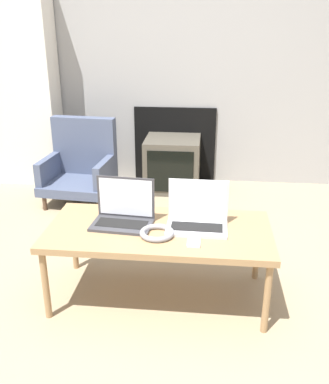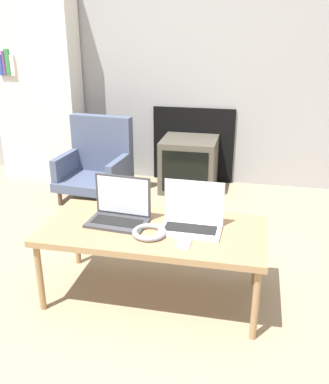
{
  "view_description": "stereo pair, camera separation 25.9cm",
  "coord_description": "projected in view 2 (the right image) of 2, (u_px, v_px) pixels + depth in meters",
  "views": [
    {
      "loc": [
        0.25,
        -1.91,
        1.5
      ],
      "look_at": [
        0.0,
        0.48,
        0.54
      ],
      "focal_mm": 40.0,
      "sensor_mm": 36.0,
      "label": 1
    },
    {
      "loc": [
        0.5,
        -1.87,
        1.5
      ],
      "look_at": [
        0.0,
        0.48,
        0.54
      ],
      "focal_mm": 40.0,
      "sensor_mm": 36.0,
      "label": 2
    }
  ],
  "objects": [
    {
      "name": "ground_plane",
      "position": [
        146.0,
        314.0,
        2.35
      ],
      "size": [
        14.0,
        14.0,
        0.0
      ],
      "primitive_type": "plane",
      "color": "#998466"
    },
    {
      "name": "wall_back",
      "position": [
        204.0,
        47.0,
        3.9
      ],
      "size": [
        7.0,
        0.08,
        2.6
      ],
      "color": "#999999",
      "rests_on": "ground_plane"
    },
    {
      "name": "table",
      "position": [
        153.0,
        233.0,
        2.37
      ],
      "size": [
        1.23,
        0.58,
        0.44
      ],
      "color": "#9E7A51",
      "rests_on": "ground_plane"
    },
    {
      "name": "laptop_left",
      "position": [
        120.0,
        211.0,
        2.41
      ],
      "size": [
        0.35,
        0.23,
        0.26
      ],
      "rotation": [
        0.0,
        0.0,
        -0.08
      ],
      "color": "#38383D",
      "rests_on": "table"
    },
    {
      "name": "laptop_right",
      "position": [
        192.0,
        217.0,
        2.33
      ],
      "size": [
        0.33,
        0.21,
        0.26
      ],
      "rotation": [
        0.0,
        0.0,
        -0.02
      ],
      "color": "silver",
      "rests_on": "table"
    },
    {
      "name": "headphones",
      "position": [
        150.0,
        232.0,
        2.27
      ],
      "size": [
        0.19,
        0.19,
        0.03
      ],
      "color": "gray",
      "rests_on": "table"
    },
    {
      "name": "phone",
      "position": [
        185.0,
        242.0,
        2.2
      ],
      "size": [
        0.07,
        0.14,
        0.01
      ],
      "color": "silver",
      "rests_on": "table"
    },
    {
      "name": "tv",
      "position": [
        189.0,
        164.0,
        4.04
      ],
      "size": [
        0.51,
        0.49,
        0.49
      ],
      "color": "#4C473D",
      "rests_on": "ground_plane"
    },
    {
      "name": "armchair",
      "position": [
        97.0,
        162.0,
        3.87
      ],
      "size": [
        0.62,
        0.58,
        0.72
      ],
      "rotation": [
        0.0,
        0.0,
        -0.09
      ],
      "color": "#47516B",
      "rests_on": "ground_plane"
    },
    {
      "name": "bookshelf",
      "position": [
        39.0,
        84.0,
        4.16
      ],
      "size": [
        0.79,
        0.32,
        1.87
      ],
      "color": "silver",
      "rests_on": "ground_plane"
    }
  ]
}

